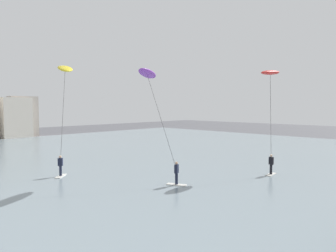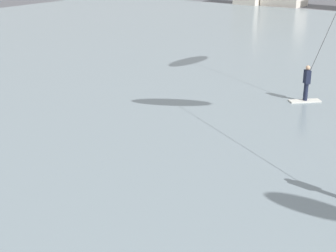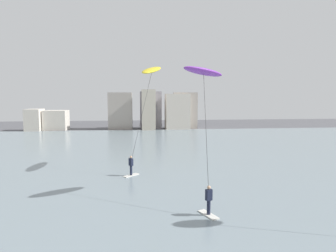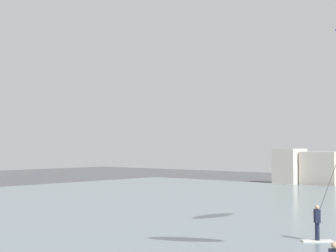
% 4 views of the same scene
% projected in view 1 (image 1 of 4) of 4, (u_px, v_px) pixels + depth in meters
% --- Properties ---
extents(water_bay, '(84.00, 52.00, 0.10)m').
position_uv_depth(water_bay, '(48.00, 162.00, 29.19)').
color(water_bay, gray).
rests_on(water_bay, ground).
extents(kitesurfer_red, '(3.90, 1.81, 8.64)m').
position_uv_depth(kitesurfer_red, '(270.00, 83.00, 24.97)').
color(kitesurfer_red, silver).
rests_on(kitesurfer_red, water_bay).
extents(kitesurfer_yellow, '(3.78, 5.09, 9.34)m').
position_uv_depth(kitesurfer_yellow, '(65.00, 75.00, 25.45)').
color(kitesurfer_yellow, silver).
rests_on(kitesurfer_yellow, water_bay).
extents(kitesurfer_purple, '(3.36, 5.46, 8.38)m').
position_uv_depth(kitesurfer_purple, '(150.00, 82.00, 22.54)').
color(kitesurfer_purple, silver).
rests_on(kitesurfer_purple, water_bay).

